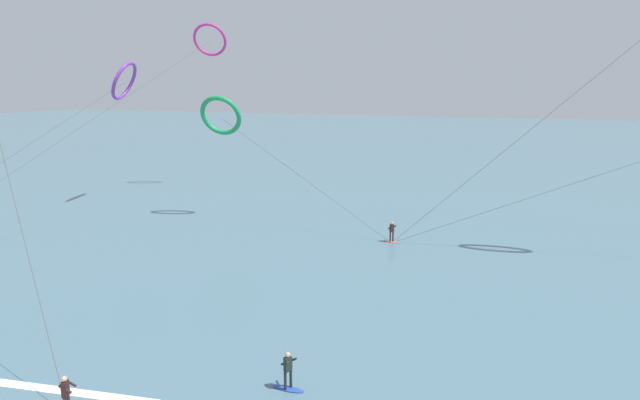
% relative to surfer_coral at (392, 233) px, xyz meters
% --- Properties ---
extents(sea_water, '(400.00, 200.00, 0.08)m').
position_rel_surfer_coral_xyz_m(sea_water, '(-1.16, 70.86, -0.78)').
color(sea_water, slate).
rests_on(sea_water, ground).
extents(surfer_coral, '(1.40, 0.73, 1.70)m').
position_rel_surfer_coral_xyz_m(surfer_coral, '(0.00, 0.00, 0.00)').
color(surfer_coral, '#EA7260').
rests_on(surfer_coral, ground).
extents(surfer_lime, '(1.40, 0.68, 1.70)m').
position_rel_surfer_coral_xyz_m(surfer_lime, '(-7.10, -26.41, 0.00)').
color(surfer_lime, '#8CC62D').
rests_on(surfer_lime, ground).
extents(surfer_cobalt, '(1.40, 0.72, 1.70)m').
position_rel_surfer_coral_xyz_m(surfer_cobalt, '(0.19, -21.95, 0.00)').
color(surfer_cobalt, '#2647B7').
rests_on(surfer_cobalt, ground).
extents(kite_violet, '(3.29, 34.08, 14.91)m').
position_rel_surfer_coral_xyz_m(kite_violet, '(-29.26, 4.92, 12.07)').
color(kite_violet, purple).
rests_on(kite_violet, ground).
extents(kite_magenta, '(4.32, 42.87, 19.47)m').
position_rel_surfer_coral_xyz_m(kite_magenta, '(-25.16, 15.17, 16.76)').
color(kite_magenta, '#CC288E').
rests_on(kite_magenta, ground).
extents(kite_emerald, '(18.90, 3.91, 11.66)m').
position_rel_surfer_coral_xyz_m(kite_emerald, '(-16.79, 2.68, 8.91)').
color(kite_emerald, '#199351').
rests_on(kite_emerald, ground).
extents(wave_crest_far, '(12.01, 2.12, 0.12)m').
position_rel_surfer_coral_xyz_m(wave_crest_far, '(-10.30, -25.45, -0.76)').
color(wave_crest_far, white).
rests_on(wave_crest_far, ground).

